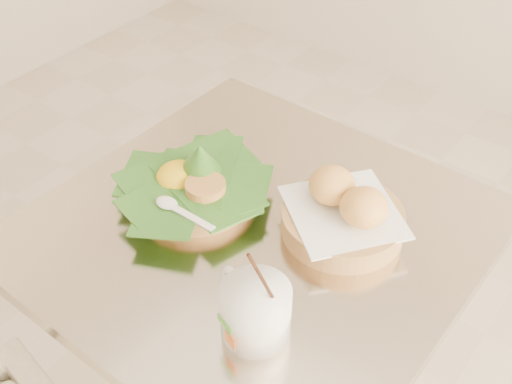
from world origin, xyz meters
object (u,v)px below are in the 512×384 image
Objects in this scene: rice_basket at (195,182)px; coffee_mug at (254,309)px; cafe_table at (256,309)px; bread_basket at (344,214)px.

rice_basket is 1.51× the size of coffee_mug.
bread_basket reaches higher than cafe_table.
cafe_table is 0.29m from rice_basket.
bread_basket is 0.25m from coffee_mug.
coffee_mug reaches higher than bread_basket.
coffee_mug is (0.26, -0.17, 0.01)m from rice_basket.
rice_basket is at bearing 147.38° from coffee_mug.
coffee_mug reaches higher than cafe_table.
bread_basket is (0.12, 0.08, 0.26)m from cafe_table.
cafe_table is 2.86× the size of rice_basket.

